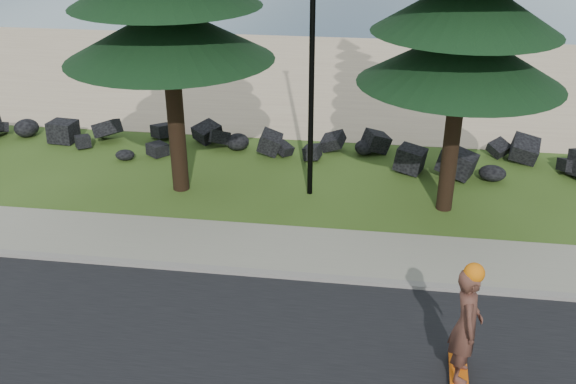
% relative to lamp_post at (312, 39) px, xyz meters
% --- Properties ---
extents(ground, '(160.00, 160.00, 0.00)m').
position_rel_lamp_post_xyz_m(ground, '(0.00, -3.20, -4.13)').
color(ground, '#355119').
rests_on(ground, ground).
extents(kerb, '(160.00, 0.20, 0.10)m').
position_rel_lamp_post_xyz_m(kerb, '(0.00, -4.10, -4.08)').
color(kerb, gray).
rests_on(kerb, ground).
extents(sidewalk, '(160.00, 2.00, 0.08)m').
position_rel_lamp_post_xyz_m(sidewalk, '(0.00, -3.00, -4.09)').
color(sidewalk, gray).
rests_on(sidewalk, ground).
extents(beach_sand, '(160.00, 15.00, 0.01)m').
position_rel_lamp_post_xyz_m(beach_sand, '(0.00, 11.30, -4.13)').
color(beach_sand, tan).
rests_on(beach_sand, ground).
extents(seawall_boulders, '(60.00, 2.40, 1.10)m').
position_rel_lamp_post_xyz_m(seawall_boulders, '(0.00, 2.40, -4.13)').
color(seawall_boulders, black).
rests_on(seawall_boulders, ground).
extents(lamp_post, '(0.25, 0.14, 8.14)m').
position_rel_lamp_post_xyz_m(lamp_post, '(0.00, 0.00, 0.00)').
color(lamp_post, black).
rests_on(lamp_post, ground).
extents(skateboarder, '(0.53, 1.25, 2.30)m').
position_rel_lamp_post_xyz_m(skateboarder, '(3.25, -6.77, -2.98)').
color(skateboarder, '#DF5A0D').
rests_on(skateboarder, ground).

